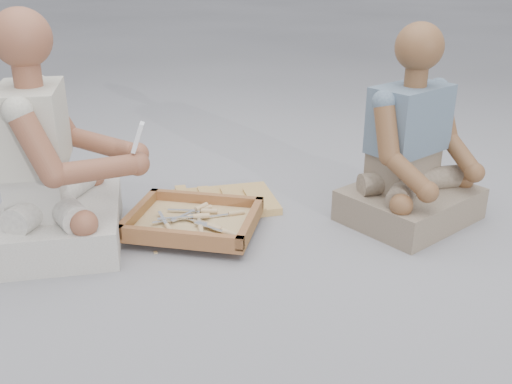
# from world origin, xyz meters

# --- Properties ---
(ground) EXTENTS (60.00, 60.00, 0.00)m
(ground) POSITION_xyz_m (0.00, 0.00, 0.00)
(ground) COLOR gray
(ground) RESTS_ON ground
(carved_panel) EXTENTS (0.62, 0.51, 0.04)m
(carved_panel) POSITION_xyz_m (-0.28, 0.64, 0.02)
(carved_panel) COLOR olive
(carved_panel) RESTS_ON ground
(tool_tray) EXTENTS (0.56, 0.47, 0.07)m
(tool_tray) POSITION_xyz_m (-0.34, 0.34, 0.06)
(tool_tray) COLOR brown
(tool_tray) RESTS_ON carved_panel
(chisel_0) EXTENTS (0.08, 0.22, 0.02)m
(chisel_0) POSITION_xyz_m (-0.27, 0.19, 0.07)
(chisel_0) COLOR silver
(chisel_0) RESTS_ON tool_tray
(chisel_1) EXTENTS (0.13, 0.20, 0.02)m
(chisel_1) POSITION_xyz_m (-0.34, 0.43, 0.08)
(chisel_1) COLOR silver
(chisel_1) RESTS_ON tool_tray
(chisel_2) EXTENTS (0.08, 0.22, 0.02)m
(chisel_2) POSITION_xyz_m (-0.29, 0.26, 0.07)
(chisel_2) COLOR silver
(chisel_2) RESTS_ON tool_tray
(chisel_3) EXTENTS (0.20, 0.11, 0.02)m
(chisel_3) POSITION_xyz_m (-0.35, 0.35, 0.07)
(chisel_3) COLOR silver
(chisel_3) RESTS_ON tool_tray
(chisel_4) EXTENTS (0.22, 0.08, 0.02)m
(chisel_4) POSITION_xyz_m (-0.33, 0.34, 0.08)
(chisel_4) COLOR silver
(chisel_4) RESTS_ON tool_tray
(chisel_5) EXTENTS (0.12, 0.20, 0.02)m
(chisel_5) POSITION_xyz_m (-0.42, 0.24, 0.08)
(chisel_5) COLOR silver
(chisel_5) RESTS_ON tool_tray
(chisel_6) EXTENTS (0.15, 0.19, 0.02)m
(chisel_6) POSITION_xyz_m (-0.33, 0.44, 0.06)
(chisel_6) COLOR silver
(chisel_6) RESTS_ON tool_tray
(chisel_7) EXTENTS (0.22, 0.03, 0.02)m
(chisel_7) POSITION_xyz_m (-0.31, 0.42, 0.07)
(chisel_7) COLOR silver
(chisel_7) RESTS_ON tool_tray
(chisel_8) EXTENTS (0.19, 0.15, 0.02)m
(chisel_8) POSITION_xyz_m (-0.21, 0.26, 0.07)
(chisel_8) COLOR silver
(chisel_8) RESTS_ON tool_tray
(chisel_9) EXTENTS (0.20, 0.12, 0.02)m
(chisel_9) POSITION_xyz_m (-0.25, 0.27, 0.07)
(chisel_9) COLOR silver
(chisel_9) RESTS_ON tool_tray
(chisel_10) EXTENTS (0.21, 0.11, 0.02)m
(chisel_10) POSITION_xyz_m (-0.19, 0.42, 0.07)
(chisel_10) COLOR silver
(chisel_10) RESTS_ON tool_tray
(chisel_11) EXTENTS (0.20, 0.12, 0.02)m
(chisel_11) POSITION_xyz_m (-0.18, 0.22, 0.08)
(chisel_11) COLOR silver
(chisel_11) RESTS_ON tool_tray
(wood_chip_0) EXTENTS (0.02, 0.02, 0.00)m
(wood_chip_0) POSITION_xyz_m (-0.46, 0.15, 0.00)
(wood_chip_0) COLOR tan
(wood_chip_0) RESTS_ON ground
(wood_chip_1) EXTENTS (0.02, 0.02, 0.00)m
(wood_chip_1) POSITION_xyz_m (-0.07, 0.70, 0.00)
(wood_chip_1) COLOR tan
(wood_chip_1) RESTS_ON ground
(wood_chip_2) EXTENTS (0.02, 0.02, 0.00)m
(wood_chip_2) POSITION_xyz_m (-0.60, 0.37, 0.00)
(wood_chip_2) COLOR tan
(wood_chip_2) RESTS_ON ground
(wood_chip_3) EXTENTS (0.02, 0.02, 0.00)m
(wood_chip_3) POSITION_xyz_m (-0.26, 0.43, 0.00)
(wood_chip_3) COLOR tan
(wood_chip_3) RESTS_ON ground
(wood_chip_4) EXTENTS (0.02, 0.02, 0.00)m
(wood_chip_4) POSITION_xyz_m (-0.15, 0.34, 0.00)
(wood_chip_4) COLOR tan
(wood_chip_4) RESTS_ON ground
(wood_chip_5) EXTENTS (0.02, 0.02, 0.00)m
(wood_chip_5) POSITION_xyz_m (-0.40, 0.63, 0.00)
(wood_chip_5) COLOR tan
(wood_chip_5) RESTS_ON ground
(wood_chip_6) EXTENTS (0.02, 0.02, 0.00)m
(wood_chip_6) POSITION_xyz_m (-0.33, 0.70, 0.00)
(wood_chip_6) COLOR tan
(wood_chip_6) RESTS_ON ground
(wood_chip_7) EXTENTS (0.02, 0.02, 0.00)m
(wood_chip_7) POSITION_xyz_m (-0.02, 0.72, 0.00)
(wood_chip_7) COLOR tan
(wood_chip_7) RESTS_ON ground
(craftsman) EXTENTS (0.70, 0.72, 0.94)m
(craftsman) POSITION_xyz_m (-0.87, 0.21, 0.32)
(craftsman) COLOR beige
(craftsman) RESTS_ON ground
(companion) EXTENTS (0.70, 0.70, 0.86)m
(companion) POSITION_xyz_m (0.59, 0.60, 0.29)
(companion) COLOR gray
(companion) RESTS_ON ground
(mobile_phone) EXTENTS (0.07, 0.06, 0.12)m
(mobile_phone) POSITION_xyz_m (-0.52, 0.25, 0.45)
(mobile_phone) COLOR silver
(mobile_phone) RESTS_ON craftsman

